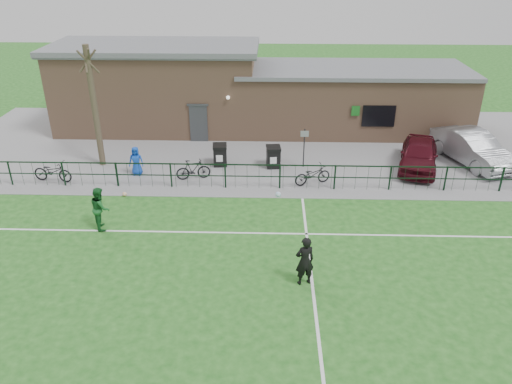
{
  "coord_description": "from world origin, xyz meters",
  "views": [
    {
      "loc": [
        0.54,
        -12.68,
        10.15
      ],
      "look_at": [
        0.0,
        5.0,
        1.3
      ],
      "focal_mm": 35.0,
      "sensor_mm": 36.0,
      "label": 1
    }
  ],
  "objects_px": {
    "spectator_child": "(136,161)",
    "outfield_player": "(100,208)",
    "ball_ground": "(125,194)",
    "car_silver": "(472,148)",
    "bicycle_c": "(53,171)",
    "bare_tree": "(95,108)",
    "bicycle_e": "(312,175)",
    "wheelie_bin_left": "(220,156)",
    "bicycle_d": "(193,169)",
    "wheelie_bin_right": "(273,157)",
    "car_maroon": "(419,154)",
    "sign_post": "(304,148)"
  },
  "relations": [
    {
      "from": "bicycle_d",
      "to": "car_maroon",
      "type": "bearing_deg",
      "value": -96.21
    },
    {
      "from": "ball_ground",
      "to": "car_silver",
      "type": "bearing_deg",
      "value": 14.39
    },
    {
      "from": "sign_post",
      "to": "outfield_player",
      "type": "bearing_deg",
      "value": -143.06
    },
    {
      "from": "bicycle_c",
      "to": "bicycle_d",
      "type": "xyz_separation_m",
      "value": [
        6.59,
        0.45,
        -0.01
      ]
    },
    {
      "from": "bicycle_e",
      "to": "car_silver",
      "type": "bearing_deg",
      "value": -93.69
    },
    {
      "from": "car_maroon",
      "to": "ball_ground",
      "type": "distance_m",
      "value": 14.3
    },
    {
      "from": "bicycle_d",
      "to": "spectator_child",
      "type": "bearing_deg",
      "value": 66.85
    },
    {
      "from": "car_maroon",
      "to": "bare_tree",
      "type": "bearing_deg",
      "value": -163.4
    },
    {
      "from": "sign_post",
      "to": "car_silver",
      "type": "relative_size",
      "value": 0.41
    },
    {
      "from": "bare_tree",
      "to": "spectator_child",
      "type": "xyz_separation_m",
      "value": [
        2.08,
        -1.19,
        -2.27
      ]
    },
    {
      "from": "spectator_child",
      "to": "wheelie_bin_left",
      "type": "bearing_deg",
      "value": 16.46
    },
    {
      "from": "outfield_player",
      "to": "wheelie_bin_right",
      "type": "bearing_deg",
      "value": -68.79
    },
    {
      "from": "wheelie_bin_left",
      "to": "spectator_child",
      "type": "xyz_separation_m",
      "value": [
        -3.93,
        -1.32,
        0.21
      ]
    },
    {
      "from": "car_silver",
      "to": "bicycle_c",
      "type": "distance_m",
      "value": 20.7
    },
    {
      "from": "wheelie_bin_right",
      "to": "bicycle_c",
      "type": "bearing_deg",
      "value": -174.52
    },
    {
      "from": "car_maroon",
      "to": "ball_ground",
      "type": "relative_size",
      "value": 22.0
    },
    {
      "from": "sign_post",
      "to": "bicycle_c",
      "type": "distance_m",
      "value": 12.11
    },
    {
      "from": "wheelie_bin_left",
      "to": "outfield_player",
      "type": "height_order",
      "value": "outfield_player"
    },
    {
      "from": "car_silver",
      "to": "bicycle_d",
      "type": "bearing_deg",
      "value": 170.06
    },
    {
      "from": "bicycle_d",
      "to": "ball_ground",
      "type": "relative_size",
      "value": 8.27
    },
    {
      "from": "wheelie_bin_left",
      "to": "sign_post",
      "type": "xyz_separation_m",
      "value": [
        4.21,
        -0.11,
        0.5
      ]
    },
    {
      "from": "bicycle_e",
      "to": "outfield_player",
      "type": "bearing_deg",
      "value": 93.84
    },
    {
      "from": "car_maroon",
      "to": "spectator_child",
      "type": "relative_size",
      "value": 3.06
    },
    {
      "from": "wheelie_bin_right",
      "to": "sign_post",
      "type": "distance_m",
      "value": 1.6
    },
    {
      "from": "bicycle_d",
      "to": "ball_ground",
      "type": "height_order",
      "value": "bicycle_d"
    },
    {
      "from": "sign_post",
      "to": "car_silver",
      "type": "bearing_deg",
      "value": 5.23
    },
    {
      "from": "bare_tree",
      "to": "car_silver",
      "type": "relative_size",
      "value": 1.22
    },
    {
      "from": "bicycle_c",
      "to": "spectator_child",
      "type": "xyz_separation_m",
      "value": [
        3.77,
        0.88,
        0.21
      ]
    },
    {
      "from": "bare_tree",
      "to": "wheelie_bin_right",
      "type": "distance_m",
      "value": 9.05
    },
    {
      "from": "wheelie_bin_left",
      "to": "car_maroon",
      "type": "distance_m",
      "value": 9.91
    },
    {
      "from": "sign_post",
      "to": "car_silver",
      "type": "xyz_separation_m",
      "value": [
        8.58,
        0.78,
        -0.19
      ]
    },
    {
      "from": "bicycle_d",
      "to": "outfield_player",
      "type": "distance_m",
      "value": 5.49
    },
    {
      "from": "bicycle_e",
      "to": "ball_ground",
      "type": "bearing_deg",
      "value": 77.72
    },
    {
      "from": "car_silver",
      "to": "outfield_player",
      "type": "distance_m",
      "value": 18.27
    },
    {
      "from": "spectator_child",
      "to": "outfield_player",
      "type": "bearing_deg",
      "value": -93.74
    },
    {
      "from": "wheelie_bin_right",
      "to": "ball_ground",
      "type": "xyz_separation_m",
      "value": [
        -6.65,
        -3.47,
        -0.42
      ]
    },
    {
      "from": "bicycle_c",
      "to": "outfield_player",
      "type": "bearing_deg",
      "value": -130.62
    },
    {
      "from": "bicycle_d",
      "to": "bicycle_e",
      "type": "bearing_deg",
      "value": -108.28
    },
    {
      "from": "outfield_player",
      "to": "wheelie_bin_left",
      "type": "bearing_deg",
      "value": -53.94
    },
    {
      "from": "bicycle_c",
      "to": "bicycle_e",
      "type": "bearing_deg",
      "value": -81.37
    },
    {
      "from": "wheelie_bin_left",
      "to": "car_silver",
      "type": "xyz_separation_m",
      "value": [
        12.79,
        0.67,
        0.31
      ]
    },
    {
      "from": "bicycle_e",
      "to": "spectator_child",
      "type": "height_order",
      "value": "spectator_child"
    },
    {
      "from": "bare_tree",
      "to": "bicycle_c",
      "type": "xyz_separation_m",
      "value": [
        -1.7,
        -2.07,
        -2.48
      ]
    },
    {
      "from": "bicycle_e",
      "to": "spectator_child",
      "type": "distance_m",
      "value": 8.49
    },
    {
      "from": "car_maroon",
      "to": "car_silver",
      "type": "distance_m",
      "value": 2.99
    },
    {
      "from": "bicycle_e",
      "to": "outfield_player",
      "type": "distance_m",
      "value": 9.59
    },
    {
      "from": "bicycle_d",
      "to": "spectator_child",
      "type": "height_order",
      "value": "spectator_child"
    },
    {
      "from": "wheelie_bin_right",
      "to": "bicycle_e",
      "type": "height_order",
      "value": "wheelie_bin_right"
    },
    {
      "from": "bare_tree",
      "to": "spectator_child",
      "type": "distance_m",
      "value": 3.3
    },
    {
      "from": "bicycle_c",
      "to": "bare_tree",
      "type": "bearing_deg",
      "value": -31.06
    }
  ]
}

